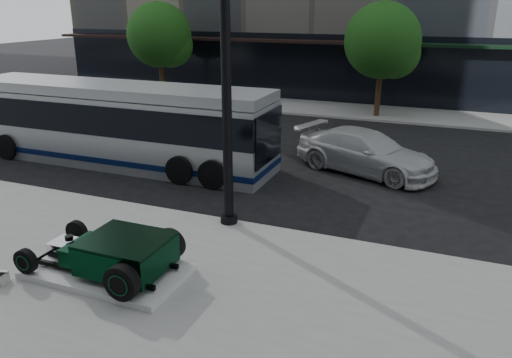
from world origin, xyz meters
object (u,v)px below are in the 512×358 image
at_px(transit_bus, 116,123).
at_px(white_sedan, 366,152).
at_px(lamppost, 226,78).
at_px(hot_rod, 118,253).

relative_size(transit_bus, white_sedan, 2.39).
xyz_separation_m(transit_bus, white_sedan, (8.83, 2.24, -0.75)).
bearing_deg(lamppost, hot_rod, -105.45).
relative_size(hot_rod, transit_bus, 0.27).
height_order(hot_rod, transit_bus, transit_bus).
distance_m(hot_rod, lamppost, 4.85).
height_order(lamppost, white_sedan, lamppost).
height_order(hot_rod, white_sedan, white_sedan).
height_order(hot_rod, lamppost, lamppost).
distance_m(hot_rod, white_sedan, 10.07).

